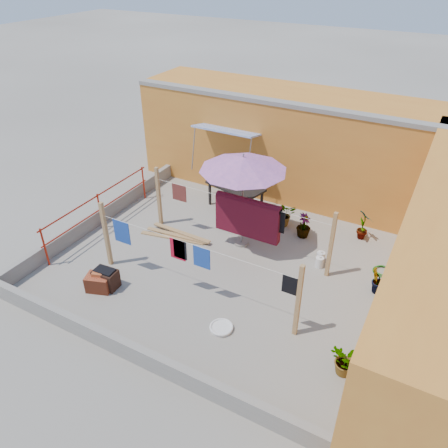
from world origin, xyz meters
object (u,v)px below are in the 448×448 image
Objects in this scene: brick_stack at (99,282)px; white_basin at (221,328)px; water_jug_a at (321,257)px; water_jug_b at (319,262)px; outdoor_table at (235,188)px; patio_umbrella at (243,164)px; green_hose at (383,271)px; brazier at (106,278)px; plant_back_a at (284,214)px.

brick_stack is 1.29× the size of white_basin.
white_basin is 1.57× the size of water_jug_a.
white_basin is 3.28m from water_jug_b.
brick_stack is at bearing -142.24° from water_jug_b.
outdoor_table reaches higher than white_basin.
water_jug_a is at bearing 6.64° from patio_umbrella.
patio_umbrella is at bearing -173.36° from water_jug_a.
green_hose is (5.76, 3.88, -0.18)m from brick_stack.
outdoor_table reaches higher than brazier.
green_hose is at bearing 20.54° from water_jug_b.
water_jug_a is at bearing -167.79° from green_hose.
water_jug_b is at bearing -42.57° from plant_back_a.
white_basin is 4.46m from green_hose.
plant_back_a reaches higher than brazier.
green_hose is at bearing -16.08° from plant_back_a.
green_hose is at bearing 8.96° from patio_umbrella.
plant_back_a is (-3.01, 0.87, 0.32)m from green_hose.
brick_stack is at bearing -140.15° from water_jug_a.
outdoor_table is at bearing 174.46° from plant_back_a.
brazier is (-0.99, -4.75, -0.48)m from outdoor_table.
patio_umbrella reaches higher than plant_back_a.
patio_umbrella reaches higher than water_jug_b.
brick_stack is 2.03× the size of water_jug_a.
green_hose is (2.61, 3.62, -0.01)m from white_basin.
patio_umbrella reaches higher than brick_stack.
brazier is 0.82× the size of plant_back_a.
water_jug_a is (2.16, 0.25, -2.23)m from patio_umbrella.
water_jug_b is at bearing 69.63° from white_basin.
green_hose is 3.15m from plant_back_a.
patio_umbrella is at bearing 57.58° from brick_stack.
white_basin is at bearing -84.83° from plant_back_a.
brick_stack is 5.43m from water_jug_b.
water_jug_a is at bearing -23.14° from outdoor_table.
outdoor_table is 5.14m from white_basin.
outdoor_table is 4.87m from brazier.
brick_stack is 5.48m from plant_back_a.
patio_umbrella is 4.47m from brick_stack.
outdoor_table is at bearing 78.20° from brazier.
brazier reaches higher than green_hose.
outdoor_table is at bearing 114.07° from white_basin.
brick_stack is 0.93× the size of plant_back_a.
outdoor_table is 5.78× the size of water_jug_a.
water_jug_a is 1.55m from green_hose.
green_hose is at bearing 33.93° from brick_stack.
brazier is 1.80× the size of water_jug_a.
brazier is at bearing -120.15° from plant_back_a.
plant_back_a is at bearing 59.85° from brazier.
plant_back_a is (-1.50, 1.20, 0.21)m from water_jug_a.
outdoor_table is 5.82× the size of water_jug_b.
patio_umbrella reaches higher than white_basin.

